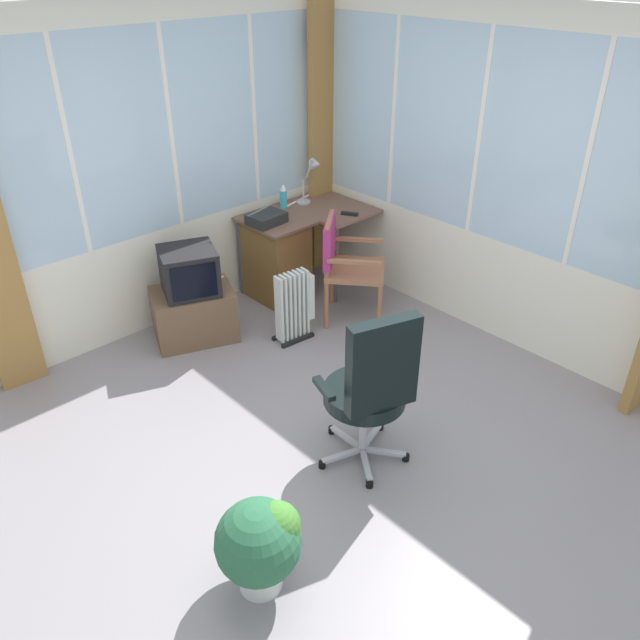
# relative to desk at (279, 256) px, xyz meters

# --- Properties ---
(ground) EXTENTS (5.00, 5.22, 0.06)m
(ground) POSITION_rel_desk_xyz_m (-1.15, -1.79, -0.43)
(ground) COLOR gray
(north_window_panel) EXTENTS (4.00, 0.07, 2.51)m
(north_window_panel) POSITION_rel_desk_xyz_m (-1.15, 0.36, 0.86)
(north_window_panel) COLOR white
(north_window_panel) RESTS_ON ground
(east_window_panel) EXTENTS (0.07, 4.22, 2.51)m
(east_window_panel) POSITION_rel_desk_xyz_m (0.88, -1.79, 0.86)
(east_window_panel) COLOR white
(east_window_panel) RESTS_ON ground
(curtain_corner) EXTENTS (0.33, 0.09, 2.41)m
(curtain_corner) POSITION_rel_desk_xyz_m (0.75, 0.23, 0.81)
(curtain_corner) COLOR #A2753C
(curtain_corner) RESTS_ON ground
(desk) EXTENTS (1.10, 0.79, 0.75)m
(desk) POSITION_rel_desk_xyz_m (0.00, 0.00, 0.00)
(desk) COLOR brown
(desk) RESTS_ON ground
(desk_lamp) EXTENTS (0.23, 0.19, 0.42)m
(desk_lamp) POSITION_rel_desk_xyz_m (0.50, 0.09, 0.63)
(desk_lamp) COLOR #B2B7BC
(desk_lamp) RESTS_ON desk
(tv_remote) EXTENTS (0.11, 0.15, 0.02)m
(tv_remote) POSITION_rel_desk_xyz_m (0.52, -0.36, 0.36)
(tv_remote) COLOR black
(tv_remote) RESTS_ON desk
(spray_bottle) EXTENTS (0.06, 0.06, 0.22)m
(spray_bottle) POSITION_rel_desk_xyz_m (0.22, 0.17, 0.46)
(spray_bottle) COLOR #3CBAD9
(spray_bottle) RESTS_ON desk
(paper_tray) EXTENTS (0.32, 0.25, 0.09)m
(paper_tray) POSITION_rel_desk_xyz_m (-0.13, -0.01, 0.40)
(paper_tray) COLOR #232625
(paper_tray) RESTS_ON desk
(wooden_armchair) EXTENTS (0.68, 0.68, 0.90)m
(wooden_armchair) POSITION_rel_desk_xyz_m (0.14, -0.65, 0.18)
(wooden_armchair) COLOR #9C6647
(wooden_armchair) RESTS_ON ground
(office_chair) EXTENTS (0.63, 0.59, 1.10)m
(office_chair) POSITION_rel_desk_xyz_m (-1.01, -2.06, 0.22)
(office_chair) COLOR #B7B7BF
(office_chair) RESTS_ON ground
(tv_on_stand) EXTENTS (0.76, 0.65, 0.79)m
(tv_on_stand) POSITION_rel_desk_xyz_m (-0.97, -0.08, -0.05)
(tv_on_stand) COLOR brown
(tv_on_stand) RESTS_ON ground
(space_heater) EXTENTS (0.36, 0.20, 0.60)m
(space_heater) POSITION_rel_desk_xyz_m (-0.37, -0.65, -0.09)
(space_heater) COLOR silver
(space_heater) RESTS_ON ground
(potted_plant) EXTENTS (0.43, 0.43, 0.54)m
(potted_plant) POSITION_rel_desk_xyz_m (-2.03, -2.29, -0.08)
(potted_plant) COLOR silver
(potted_plant) RESTS_ON ground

